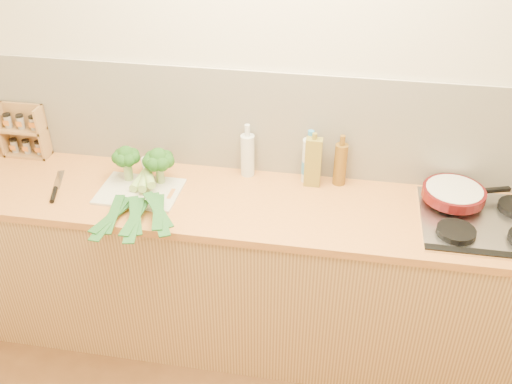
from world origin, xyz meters
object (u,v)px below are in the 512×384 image
chopping_board (140,191)px  skillet (454,193)px  gas_hob (487,222)px  chefs_knife (55,191)px  spice_rack (25,133)px

chopping_board → skillet: bearing=7.1°
gas_hob → skillet: size_ratio=1.40×
chopping_board → skillet: (1.49, 0.15, 0.06)m
chopping_board → chefs_knife: (-0.41, -0.07, 0.00)m
chopping_board → skillet: size_ratio=0.94×
gas_hob → spice_rack: bearing=174.0°
chefs_knife → chopping_board: bearing=-8.0°
gas_hob → chefs_knife: (-2.04, -0.09, -0.01)m
skillet → spice_rack: spice_rack is taller
skillet → spice_rack: 2.22m
gas_hob → spice_rack: (-2.35, 0.25, 0.11)m
chopping_board → skillet: skillet is taller
skillet → chopping_board: bearing=168.0°
chopping_board → spice_rack: 0.78m
chopping_board → spice_rack: (-0.72, 0.26, 0.12)m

